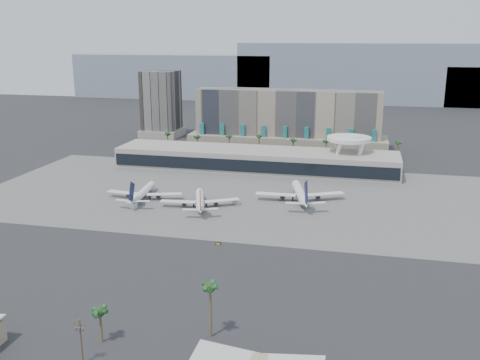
% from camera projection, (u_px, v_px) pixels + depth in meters
% --- Properties ---
extents(ground, '(900.00, 900.00, 0.00)m').
position_uv_depth(ground, '(203.00, 231.00, 222.95)').
color(ground, '#232326').
rests_on(ground, ground).
extents(apron_pad, '(260.00, 130.00, 0.06)m').
position_uv_depth(apron_pad, '(234.00, 194.00, 274.64)').
color(apron_pad, '#5B5B59').
rests_on(apron_pad, ground).
extents(mountain_ridge, '(680.00, 60.00, 70.00)m').
position_uv_depth(mountain_ridge, '(337.00, 77.00, 650.83)').
color(mountain_ridge, gray).
rests_on(mountain_ridge, ground).
extents(hotel, '(140.00, 30.00, 42.00)m').
position_uv_depth(hotel, '(287.00, 126.00, 380.31)').
color(hotel, tan).
rests_on(hotel, ground).
extents(office_tower, '(30.00, 30.00, 52.00)m').
position_uv_depth(office_tower, '(161.00, 108.00, 425.70)').
color(office_tower, black).
rests_on(office_tower, ground).
extents(terminal, '(170.00, 32.50, 14.50)m').
position_uv_depth(terminal, '(255.00, 159.00, 324.49)').
color(terminal, '#B6AEA0').
rests_on(terminal, ground).
extents(saucer_structure, '(26.00, 26.00, 21.89)m').
position_uv_depth(saucer_structure, '(349.00, 141.00, 315.14)').
color(saucer_structure, white).
rests_on(saucer_structure, ground).
extents(palm_row, '(157.80, 2.80, 13.10)m').
position_uv_depth(palm_row, '(276.00, 142.00, 354.97)').
color(palm_row, brown).
rests_on(palm_row, ground).
extents(utility_pole, '(3.20, 0.85, 12.00)m').
position_uv_depth(utility_pole, '(81.00, 338.00, 131.19)').
color(utility_pole, '#4C3826').
rests_on(utility_pole, ground).
extents(airliner_left, '(38.57, 39.85, 13.76)m').
position_uv_depth(airliner_left, '(143.00, 193.00, 265.13)').
color(airliner_left, white).
rests_on(airliner_left, ground).
extents(airliner_centre, '(36.54, 37.81, 13.50)m').
position_uv_depth(airliner_centre, '(200.00, 200.00, 252.94)').
color(airliner_centre, white).
rests_on(airliner_centre, ground).
extents(airliner_right, '(42.97, 44.60, 15.69)m').
position_uv_depth(airliner_right, '(300.00, 193.00, 262.22)').
color(airliner_right, white).
rests_on(airliner_right, ground).
extents(service_vehicle_a, '(5.38, 3.61, 2.40)m').
position_uv_depth(service_vehicle_a, '(132.00, 205.00, 252.73)').
color(service_vehicle_a, silver).
rests_on(service_vehicle_a, ground).
extents(service_vehicle_b, '(4.02, 3.07, 1.83)m').
position_uv_depth(service_vehicle_b, '(236.00, 202.00, 258.05)').
color(service_vehicle_b, silver).
rests_on(service_vehicle_b, ground).
extents(taxiway_sign, '(2.15, 0.66, 0.97)m').
position_uv_depth(taxiway_sign, '(218.00, 244.00, 207.98)').
color(taxiway_sign, black).
rests_on(taxiway_sign, ground).
extents(near_palm_a, '(6.00, 6.00, 10.38)m').
position_uv_depth(near_palm_a, '(100.00, 316.00, 140.27)').
color(near_palm_a, brown).
rests_on(near_palm_a, ground).
extents(near_palm_b, '(6.00, 6.00, 15.97)m').
position_uv_depth(near_palm_b, '(210.00, 293.00, 141.48)').
color(near_palm_b, brown).
rests_on(near_palm_b, ground).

